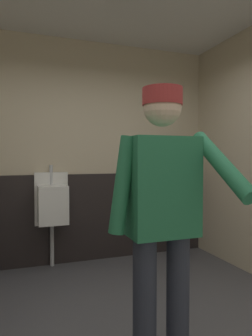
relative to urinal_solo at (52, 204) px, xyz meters
The scene contains 4 objects.
wall_back 0.78m from the urinal_solo, 28.93° to the left, with size 4.04×0.12×2.82m, color beige.
wainscot_band_back 0.48m from the urinal_solo, 19.99° to the left, with size 3.44×0.03×1.12m, color black.
urinal_solo is the anchor object (origin of this frame).
person 2.14m from the urinal_solo, 78.57° to the right, with size 0.62×0.60×1.74m.
Camera 1 is at (-0.77, -1.87, 1.33)m, focal length 32.33 mm.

